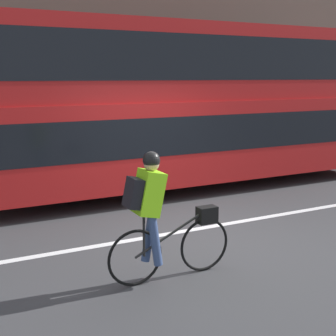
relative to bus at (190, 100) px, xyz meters
name	(u,v)px	position (x,y,z in m)	size (l,w,h in m)	color
ground_plane	(194,235)	(-1.66, -3.07, -2.02)	(80.00, 80.00, 0.00)	#38383A
road_center_line	(187,231)	(-1.66, -2.84, -2.02)	(50.00, 0.14, 0.01)	silver
sidewalk_curb	(85,168)	(-1.66, 2.80, -1.94)	(60.00, 1.92, 0.16)	gray
building_facade	(69,49)	(-1.66, 3.91, 1.26)	(60.00, 0.30, 6.56)	brown
bus	(190,100)	(0.00, 0.00, 0.00)	(9.70, 2.48, 3.64)	black
cyclist_on_bike	(158,213)	(-2.93, -4.35, -1.13)	(1.72, 0.32, 1.67)	black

